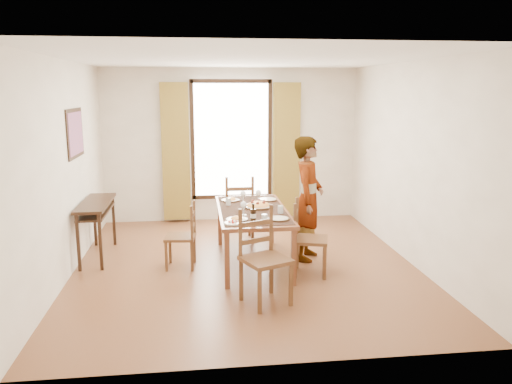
{
  "coord_description": "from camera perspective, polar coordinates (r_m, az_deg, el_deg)",
  "views": [
    {
      "loc": [
        -0.63,
        -6.36,
        2.32
      ],
      "look_at": [
        0.15,
        0.03,
        1.0
      ],
      "focal_mm": 35.0,
      "sensor_mm": 36.0,
      "label": 1
    }
  ],
  "objects": [
    {
      "name": "wine_bottle",
      "position": [
        5.92,
        -0.32,
        -2.5
      ],
      "size": [
        0.07,
        0.07,
        0.25
      ],
      "primitive_type": null,
      "color": "black",
      "rests_on": "dining_table"
    },
    {
      "name": "plate_ne",
      "position": [
        7.21,
        1.37,
        -0.73
      ],
      "size": [
        0.27,
        0.27,
        0.05
      ],
      "primitive_type": null,
      "color": "silver",
      "rests_on": "dining_table"
    },
    {
      "name": "chair_north",
      "position": [
        7.77,
        -1.99,
        -2.09
      ],
      "size": [
        0.47,
        0.47,
        1.04
      ],
      "rotation": [
        0.0,
        0.0,
        3.16
      ],
      "color": "#55311C",
      "rests_on": "ground"
    },
    {
      "name": "caprese_plate",
      "position": [
        5.96,
        -2.69,
        -3.45
      ],
      "size": [
        0.2,
        0.2,
        0.04
      ],
      "primitive_type": null,
      "color": "silver",
      "rests_on": "dining_table"
    },
    {
      "name": "console_table",
      "position": [
        7.29,
        -17.81,
        -1.96
      ],
      "size": [
        0.38,
        1.2,
        0.8
      ],
      "color": "black",
      "rests_on": "ground"
    },
    {
      "name": "wine_glass_a",
      "position": [
        6.33,
        -1.4,
        -1.87
      ],
      "size": [
        0.08,
        0.08,
        0.18
      ],
      "primitive_type": null,
      "color": "white",
      "rests_on": "dining_table"
    },
    {
      "name": "ground",
      "position": [
        6.8,
        -1.2,
        -8.37
      ],
      "size": [
        5.0,
        5.0,
        0.0
      ],
      "primitive_type": "plane",
      "color": "#572C1B",
      "rests_on": "ground"
    },
    {
      "name": "chair_west",
      "position": [
        6.69,
        -8.38,
        -5.17
      ],
      "size": [
        0.42,
        0.42,
        0.87
      ],
      "rotation": [
        0.0,
        0.0,
        -1.67
      ],
      "color": "#55311C",
      "rests_on": "ground"
    },
    {
      "name": "tumbler_b",
      "position": [
        6.91,
        -3.17,
        -1.09
      ],
      "size": [
        0.07,
        0.07,
        0.1
      ],
      "primitive_type": "cylinder",
      "color": "silver",
      "rests_on": "dining_table"
    },
    {
      "name": "pasta_platter",
      "position": [
        6.77,
        0.26,
        -1.35
      ],
      "size": [
        0.4,
        0.4,
        0.1
      ],
      "primitive_type": null,
      "color": "orange",
      "rests_on": "dining_table"
    },
    {
      "name": "man",
      "position": [
        6.88,
        5.98,
        -0.76
      ],
      "size": [
        0.91,
        0.85,
        1.71
      ],
      "primitive_type": "imported",
      "rotation": [
        0.0,
        0.0,
        1.18
      ],
      "color": "gray",
      "rests_on": "ground"
    },
    {
      "name": "room_shell",
      "position": [
        6.57,
        -1.41,
        4.77
      ],
      "size": [
        4.6,
        5.1,
        2.74
      ],
      "color": "white",
      "rests_on": "ground"
    },
    {
      "name": "plate_sw",
      "position": [
        6.11,
        -2.2,
        -3.0
      ],
      "size": [
        0.27,
        0.27,
        0.05
      ],
      "primitive_type": null,
      "color": "silver",
      "rests_on": "dining_table"
    },
    {
      "name": "tumbler_a",
      "position": [
        6.45,
        2.82,
        -2.01
      ],
      "size": [
        0.07,
        0.07,
        0.1
      ],
      "primitive_type": "cylinder",
      "color": "silver",
      "rests_on": "dining_table"
    },
    {
      "name": "plate_se",
      "position": [
        6.15,
        2.6,
        -2.92
      ],
      "size": [
        0.27,
        0.27,
        0.05
      ],
      "primitive_type": null,
      "color": "silver",
      "rests_on": "dining_table"
    },
    {
      "name": "plate_nw",
      "position": [
        7.17,
        -2.91,
        -0.8
      ],
      "size": [
        0.27,
        0.27,
        0.05
      ],
      "primitive_type": null,
      "color": "silver",
      "rests_on": "dining_table"
    },
    {
      "name": "wine_glass_c",
      "position": [
        6.99,
        -1.49,
        -0.58
      ],
      "size": [
        0.08,
        0.08,
        0.18
      ],
      "primitive_type": null,
      "color": "white",
      "rests_on": "dining_table"
    },
    {
      "name": "chair_east",
      "position": [
        6.4,
        5.95,
        -5.5
      ],
      "size": [
        0.52,
        0.52,
        0.96
      ],
      "rotation": [
        0.0,
        0.0,
        1.3
      ],
      "color": "#55311C",
      "rests_on": "ground"
    },
    {
      "name": "tumbler_c",
      "position": [
        6.01,
        0.99,
        -3.02
      ],
      "size": [
        0.07,
        0.07,
        0.1
      ],
      "primitive_type": "cylinder",
      "color": "silver",
      "rests_on": "dining_table"
    },
    {
      "name": "dining_table",
      "position": [
        6.7,
        -0.42,
        -2.5
      ],
      "size": [
        0.92,
        1.85,
        0.76
      ],
      "color": "brown",
      "rests_on": "ground"
    },
    {
      "name": "wine_glass_b",
      "position": [
        7.06,
        0.27,
        -0.46
      ],
      "size": [
        0.08,
        0.08,
        0.18
      ],
      "primitive_type": null,
      "color": "white",
      "rests_on": "dining_table"
    },
    {
      "name": "chair_south",
      "position": [
        5.53,
        0.91,
        -7.74
      ],
      "size": [
        0.61,
        0.61,
        1.05
      ],
      "rotation": [
        0.0,
        0.0,
        0.42
      ],
      "color": "#55311C",
      "rests_on": "ground"
    }
  ]
}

